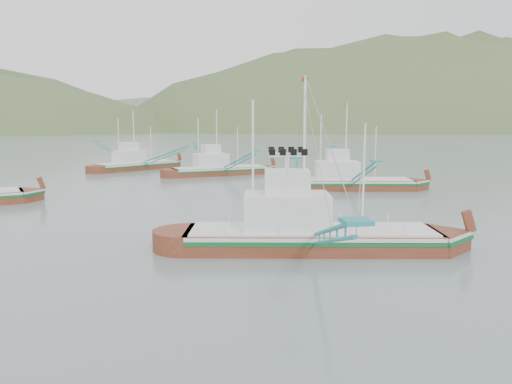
{
  "coord_description": "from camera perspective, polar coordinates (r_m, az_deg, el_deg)",
  "views": [
    {
      "loc": [
        -5.67,
        -30.25,
        8.48
      ],
      "look_at": [
        0.0,
        6.0,
        3.2
      ],
      "focal_mm": 35.0,
      "sensor_mm": 36.0,
      "label": 1
    }
  ],
  "objects": [
    {
      "name": "ground",
      "position": [
        31.92,
        1.68,
        -7.22
      ],
      "size": [
        1200.0,
        1200.0,
        0.0
      ],
      "primitive_type": "plane",
      "color": "slate",
      "rests_on": "ground"
    },
    {
      "name": "main_boat",
      "position": [
        32.93,
        6.02,
        -3.1
      ],
      "size": [
        17.07,
        29.8,
        12.15
      ],
      "rotation": [
        0.0,
        0.0,
        -0.17
      ],
      "color": "#632814",
      "rests_on": "ground"
    },
    {
      "name": "bg_boat_far",
      "position": [
        78.21,
        -4.23,
        3.45
      ],
      "size": [
        15.46,
        26.52,
        10.96
      ],
      "rotation": [
        0.0,
        0.0,
        0.27
      ],
      "color": "#632814",
      "rests_on": "ground"
    },
    {
      "name": "bg_boat_right",
      "position": [
        62.6,
        10.46,
        2.0
      ],
      "size": [
        15.99,
        27.91,
        11.38
      ],
      "rotation": [
        0.0,
        0.0,
        -0.16
      ],
      "color": "#632814",
      "rests_on": "ground"
    },
    {
      "name": "bg_boat_extra",
      "position": [
        88.92,
        -13.5,
        4.01
      ],
      "size": [
        20.78,
        23.77,
        10.96
      ],
      "rotation": [
        0.0,
        0.0,
        0.66
      ],
      "color": "#632814",
      "rests_on": "ground"
    },
    {
      "name": "headland_right",
      "position": [
        521.78,
        19.35,
        6.8
      ],
      "size": [
        684.0,
        432.0,
        306.0
      ],
      "primitive_type": "ellipsoid",
      "color": "#455B2F",
      "rests_on": "ground"
    },
    {
      "name": "ridge_distant",
      "position": [
        591.39,
        -5.47,
        7.33
      ],
      "size": [
        960.0,
        400.0,
        240.0
      ],
      "primitive_type": "ellipsoid",
      "color": "slate",
      "rests_on": "ground"
    }
  ]
}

